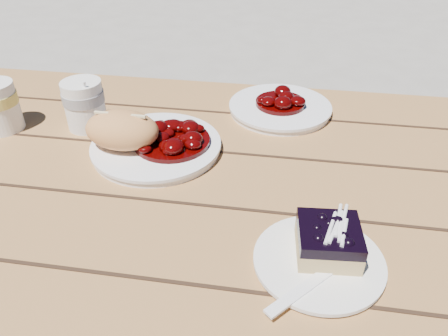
# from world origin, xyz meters

# --- Properties ---
(picnic_table) EXTENTS (2.00, 1.55, 0.75)m
(picnic_table) POSITION_xyz_m (0.00, -0.00, 0.59)
(picnic_table) COLOR brown
(picnic_table) RESTS_ON ground
(main_plate) EXTENTS (0.24, 0.24, 0.02)m
(main_plate) POSITION_xyz_m (0.05, 0.07, 0.76)
(main_plate) COLOR white
(main_plate) RESTS_ON picnic_table
(goulash_stew) EXTENTS (0.14, 0.14, 0.04)m
(goulash_stew) POSITION_xyz_m (0.08, 0.07, 0.79)
(goulash_stew) COLOR #3B0202
(goulash_stew) RESTS_ON main_plate
(bread_roll) EXTENTS (0.14, 0.10, 0.07)m
(bread_roll) POSITION_xyz_m (-0.00, 0.05, 0.80)
(bread_roll) COLOR tan
(bread_roll) RESTS_ON main_plate
(dessert_plate) EXTENTS (0.17, 0.17, 0.01)m
(dessert_plate) POSITION_xyz_m (0.35, -0.18, 0.76)
(dessert_plate) COLOR white
(dessert_plate) RESTS_ON picnic_table
(blueberry_cake) EXTENTS (0.09, 0.09, 0.05)m
(blueberry_cake) POSITION_xyz_m (0.36, -0.16, 0.78)
(blueberry_cake) COLOR tan
(blueberry_cake) RESTS_ON dessert_plate
(fork_dessert) EXTENTS (0.13, 0.14, 0.00)m
(fork_dessert) POSITION_xyz_m (0.33, -0.23, 0.76)
(fork_dessert) COLOR white
(fork_dessert) RESTS_ON dessert_plate
(coffee_cup) EXTENTS (0.08, 0.08, 0.10)m
(coffee_cup) POSITION_xyz_m (-0.11, 0.14, 0.80)
(coffee_cup) COLOR white
(coffee_cup) RESTS_ON picnic_table
(second_plate) EXTENTS (0.22, 0.22, 0.02)m
(second_plate) POSITION_xyz_m (0.28, 0.27, 0.76)
(second_plate) COLOR white
(second_plate) RESTS_ON picnic_table
(second_stew) EXTENTS (0.11, 0.11, 0.04)m
(second_stew) POSITION_xyz_m (0.28, 0.27, 0.79)
(second_stew) COLOR #3B0202
(second_stew) RESTS_ON second_plate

